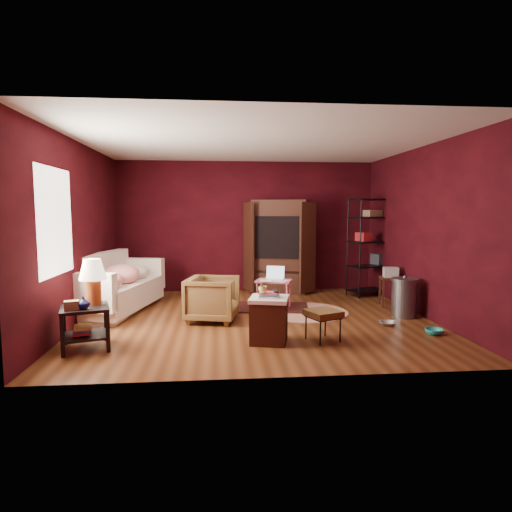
% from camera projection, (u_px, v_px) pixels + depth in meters
% --- Properties ---
extents(room, '(5.54, 5.04, 2.84)m').
position_uv_depth(room, '(255.00, 232.00, 6.79)').
color(room, brown).
rests_on(room, ground).
extents(sofa, '(0.82, 1.95, 0.74)m').
position_uv_depth(sofa, '(116.00, 291.00, 7.34)').
color(sofa, white).
rests_on(sofa, ground).
extents(armchair, '(0.85, 0.89, 0.78)m').
position_uv_depth(armchair, '(213.00, 297.00, 6.75)').
color(armchair, black).
rests_on(armchair, ground).
extents(pet_bowl_steel, '(0.26, 0.15, 0.26)m').
position_uv_depth(pet_bowl_steel, '(388.00, 317.00, 6.50)').
color(pet_bowl_steel, '#ABACB1').
rests_on(pet_bowl_steel, ground).
extents(pet_bowl_turquoise, '(0.26, 0.12, 0.25)m').
position_uv_depth(pet_bowl_turquoise, '(434.00, 326.00, 6.04)').
color(pet_bowl_turquoise, '#26B2B1').
rests_on(pet_bowl_turquoise, ground).
extents(vase, '(0.16, 0.16, 0.15)m').
position_uv_depth(vase, '(83.00, 303.00, 5.22)').
color(vase, '#0D0F43').
rests_on(vase, side_table).
extents(mug, '(0.12, 0.10, 0.11)m').
position_uv_depth(mug, '(263.00, 289.00, 5.56)').
color(mug, '#EBD773').
rests_on(mug, hamper).
extents(side_table, '(0.71, 0.71, 1.13)m').
position_uv_depth(side_table, '(89.00, 295.00, 5.42)').
color(side_table, black).
rests_on(side_table, ground).
extents(sofa_cushions, '(1.35, 2.35, 0.93)m').
position_uv_depth(sofa_cushions, '(115.00, 286.00, 7.36)').
color(sofa_cushions, white).
rests_on(sofa_cushions, sofa).
extents(hamper, '(0.60, 0.60, 0.70)m').
position_uv_depth(hamper, '(269.00, 319.00, 5.66)').
color(hamper, '#461B10').
rests_on(hamper, ground).
extents(footstool, '(0.53, 0.53, 0.42)m').
position_uv_depth(footstool, '(323.00, 314.00, 5.72)').
color(footstool, black).
rests_on(footstool, ground).
extents(rug_round, '(1.83, 1.83, 0.01)m').
position_uv_depth(rug_round, '(304.00, 312.00, 7.38)').
color(rug_round, beige).
rests_on(rug_round, ground).
extents(rug_oriental, '(1.45, 1.07, 0.01)m').
position_uv_depth(rug_oriental, '(271.00, 307.00, 7.69)').
color(rug_oriental, '#501A15').
rests_on(rug_oriental, ground).
extents(laptop_desk, '(0.71, 0.62, 0.75)m').
position_uv_depth(laptop_desk, '(274.00, 283.00, 7.58)').
color(laptop_desk, pink).
rests_on(laptop_desk, ground).
extents(tv_armoire, '(1.49, 1.09, 1.97)m').
position_uv_depth(tv_armoire, '(280.00, 244.00, 9.15)').
color(tv_armoire, '#431D13').
rests_on(tv_armoire, ground).
extents(wire_shelving, '(1.06, 0.74, 1.99)m').
position_uv_depth(wire_shelving, '(372.00, 243.00, 8.80)').
color(wire_shelving, black).
rests_on(wire_shelving, ground).
extents(small_stand, '(0.42, 0.42, 0.72)m').
position_uv_depth(small_stand, '(391.00, 277.00, 7.80)').
color(small_stand, '#431D13').
rests_on(small_stand, ground).
extents(trash_can, '(0.55, 0.55, 0.69)m').
position_uv_depth(trash_can, '(404.00, 297.00, 7.03)').
color(trash_can, slate).
rests_on(trash_can, ground).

